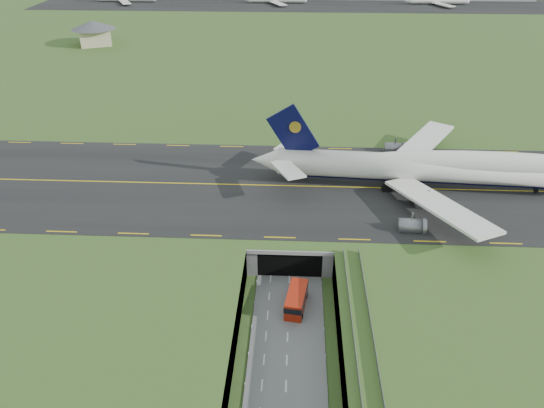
{
  "coord_description": "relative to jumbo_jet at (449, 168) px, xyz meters",
  "views": [
    {
      "loc": [
        0.55,
        -71.5,
        61.35
      ],
      "look_at": [
        -3.87,
        20.0,
        8.82
      ],
      "focal_mm": 35.0,
      "sensor_mm": 36.0,
      "label": 1
    }
  ],
  "objects": [
    {
      "name": "trench_road",
      "position": [
        -33.89,
        -41.2,
        -10.92
      ],
      "size": [
        12.0,
        75.0,
        0.2
      ],
      "primitive_type": "cube",
      "color": "slate",
      "rests_on": "ground"
    },
    {
      "name": "ground",
      "position": [
        -33.89,
        -33.7,
        -11.02
      ],
      "size": [
        900.0,
        900.0,
        0.0
      ],
      "primitive_type": "plane",
      "color": "#425F26",
      "rests_on": "ground"
    },
    {
      "name": "service_building",
      "position": [
        -122.66,
        129.17,
        1.05
      ],
      "size": [
        24.62,
        24.62,
        10.24
      ],
      "rotation": [
        0.0,
        0.0,
        0.4
      ],
      "color": "#C3BB8C",
      "rests_on": "ground"
    },
    {
      "name": "airfield_deck",
      "position": [
        -33.89,
        -33.7,
        -8.02
      ],
      "size": [
        800.0,
        800.0,
        6.0
      ],
      "primitive_type": "cube",
      "color": "gray",
      "rests_on": "ground"
    },
    {
      "name": "guideway",
      "position": [
        -22.89,
        -52.81,
        -5.7
      ],
      "size": [
        3.0,
        53.0,
        7.05
      ],
      "color": "#A8A8A3",
      "rests_on": "ground"
    },
    {
      "name": "taxiway",
      "position": [
        -33.89,
        -0.7,
        -4.93
      ],
      "size": [
        800.0,
        44.0,
        0.18
      ],
      "primitive_type": "cube",
      "color": "black",
      "rests_on": "airfield_deck"
    },
    {
      "name": "tunnel_portal",
      "position": [
        -33.89,
        -16.98,
        -7.69
      ],
      "size": [
        17.0,
        22.3,
        6.0
      ],
      "color": "gray",
      "rests_on": "ground"
    },
    {
      "name": "shuttle_tram",
      "position": [
        -32.58,
        -34.26,
        -9.22
      ],
      "size": [
        4.23,
        8.45,
        3.29
      ],
      "rotation": [
        0.0,
        0.0,
        -0.15
      ],
      "color": "#A91F0B",
      "rests_on": "ground"
    },
    {
      "name": "jumbo_jet",
      "position": [
        0.0,
        0.0,
        0.0
      ],
      "size": [
        85.68,
        56.52,
        18.73
      ],
      "rotation": [
        0.0,
        0.0,
        -0.07
      ],
      "color": "white",
      "rests_on": "ground"
    }
  ]
}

